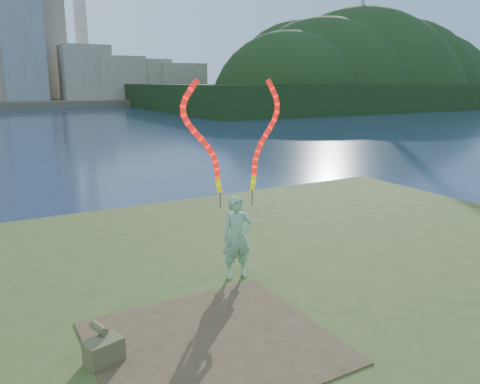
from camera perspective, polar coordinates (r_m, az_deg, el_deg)
ground at (r=10.72m, az=-0.27°, el=-10.82°), size 320.00×320.00×0.00m
grassy_knoll at (r=8.84m, az=7.24°, el=-14.02°), size 20.00×18.00×0.80m
dirt_patch at (r=6.92m, az=-3.38°, el=-17.78°), size 3.20×3.00×0.02m
wooded_hill at (r=94.07m, az=13.92°, el=10.32°), size 78.00×50.00×63.00m
woman_with_ribbons at (r=8.51m, az=-0.39°, el=-1.36°), size 2.00×0.51×3.95m
canvas_bag at (r=6.66m, az=-16.30°, el=-17.93°), size 0.53×0.59×0.44m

